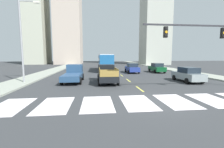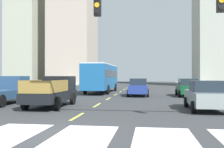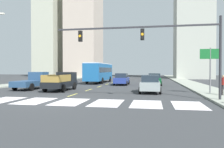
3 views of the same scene
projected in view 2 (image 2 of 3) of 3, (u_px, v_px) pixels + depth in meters
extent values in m
plane|color=#343739|center=(45.00, 135.00, 8.83)|extent=(160.00, 160.00, 0.00)
cube|color=silver|center=(9.00, 134.00, 9.01)|extent=(1.97, 3.47, 0.01)
cube|color=silver|center=(83.00, 136.00, 8.65)|extent=(1.97, 3.47, 0.01)
cube|color=silver|center=(164.00, 139.00, 8.29)|extent=(1.97, 3.47, 0.01)
cube|color=#D9CF4C|center=(77.00, 116.00, 12.80)|extent=(0.16, 2.40, 0.01)
cube|color=#D9CF4C|center=(97.00, 105.00, 17.75)|extent=(0.16, 2.40, 0.01)
cube|color=#D9CF4C|center=(108.00, 99.00, 22.70)|extent=(0.16, 2.40, 0.01)
cube|color=#D9CF4C|center=(116.00, 95.00, 27.65)|extent=(0.16, 2.40, 0.01)
cube|color=#D9CF4C|center=(121.00, 92.00, 32.60)|extent=(0.16, 2.40, 0.01)
cube|color=#D9CF4C|center=(124.00, 90.00, 37.56)|extent=(0.16, 2.40, 0.01)
cube|color=#D9CF4C|center=(127.00, 88.00, 42.51)|extent=(0.16, 2.40, 0.01)
cube|color=#D9CF4C|center=(129.00, 87.00, 47.46)|extent=(0.16, 2.40, 0.01)
cube|color=black|center=(51.00, 96.00, 16.74)|extent=(1.96, 5.20, 0.56)
cube|color=black|center=(60.00, 83.00, 18.43)|extent=(1.84, 1.60, 1.00)
cube|color=#19232D|center=(62.00, 81.00, 18.86)|extent=(1.72, 0.08, 0.56)
cube|color=black|center=(45.00, 92.00, 15.80)|extent=(1.84, 3.30, 0.06)
cylinder|color=black|center=(46.00, 98.00, 18.42)|extent=(0.22, 0.80, 0.80)
cylinder|color=black|center=(73.00, 99.00, 18.15)|extent=(0.22, 0.80, 0.80)
cylinder|color=black|center=(25.00, 103.00, 15.33)|extent=(0.22, 0.80, 0.80)
cylinder|color=black|center=(57.00, 103.00, 15.06)|extent=(0.22, 0.80, 0.80)
cube|color=olive|center=(31.00, 86.00, 15.93)|extent=(0.06, 3.17, 0.70)
cube|color=olive|center=(60.00, 86.00, 15.68)|extent=(0.06, 3.17, 0.70)
cube|color=olive|center=(34.00, 87.00, 14.23)|extent=(1.80, 0.06, 0.70)
cube|color=navy|center=(1.00, 95.00, 18.09)|extent=(1.96, 5.20, 0.56)
cube|color=navy|center=(13.00, 83.00, 19.77)|extent=(1.84, 1.60, 1.00)
cube|color=#19232D|center=(16.00, 80.00, 20.21)|extent=(1.72, 0.08, 0.56)
cylinder|color=black|center=(0.00, 97.00, 19.76)|extent=(0.22, 0.80, 0.80)
cylinder|color=black|center=(25.00, 97.00, 19.49)|extent=(0.22, 0.80, 0.80)
cylinder|color=black|center=(1.00, 101.00, 16.40)|extent=(0.22, 0.80, 0.80)
cube|color=#1C5C98|center=(101.00, 77.00, 31.07)|extent=(2.50, 10.80, 2.70)
cube|color=#19232D|center=(101.00, 74.00, 31.07)|extent=(2.52, 9.94, 0.80)
cube|color=silver|center=(101.00, 65.00, 31.08)|extent=(2.40, 10.37, 0.12)
cylinder|color=black|center=(97.00, 87.00, 34.55)|extent=(0.22, 1.00, 1.00)
cylinder|color=black|center=(115.00, 87.00, 34.21)|extent=(0.22, 1.00, 1.00)
cylinder|color=black|center=(85.00, 89.00, 28.29)|extent=(0.22, 1.00, 1.00)
cylinder|color=black|center=(108.00, 90.00, 27.95)|extent=(0.22, 1.00, 1.00)
cube|color=gray|center=(206.00, 98.00, 15.15)|extent=(1.80, 4.40, 0.76)
cube|color=#1E2833|center=(206.00, 86.00, 15.00)|extent=(1.58, 2.11, 0.64)
cylinder|color=black|center=(186.00, 102.00, 16.62)|extent=(0.22, 0.64, 0.64)
cylinder|color=black|center=(216.00, 102.00, 16.37)|extent=(0.22, 0.64, 0.64)
cylinder|color=black|center=(193.00, 107.00, 13.92)|extent=(0.22, 0.64, 0.64)
cube|color=#0F4B25|center=(188.00, 89.00, 25.31)|extent=(1.80, 4.40, 0.76)
cube|color=#1E2833|center=(188.00, 82.00, 25.17)|extent=(1.58, 2.11, 0.64)
cylinder|color=black|center=(176.00, 92.00, 26.78)|extent=(0.22, 0.64, 0.64)
cylinder|color=black|center=(195.00, 92.00, 26.54)|extent=(0.22, 0.64, 0.64)
cylinder|color=black|center=(180.00, 94.00, 24.08)|extent=(0.22, 0.64, 0.64)
cylinder|color=black|center=(200.00, 94.00, 23.83)|extent=(0.22, 0.64, 0.64)
cube|color=navy|center=(138.00, 89.00, 25.79)|extent=(1.80, 4.40, 0.76)
cube|color=#1E2833|center=(138.00, 82.00, 25.65)|extent=(1.58, 2.11, 0.64)
cylinder|color=black|center=(130.00, 92.00, 27.27)|extent=(0.22, 0.64, 0.64)
cylinder|color=black|center=(148.00, 92.00, 27.02)|extent=(0.22, 0.64, 0.64)
cylinder|color=black|center=(128.00, 94.00, 24.56)|extent=(0.22, 0.64, 0.64)
cylinder|color=black|center=(148.00, 94.00, 24.32)|extent=(0.22, 0.64, 0.64)
cube|color=black|center=(221.00, 1.00, 10.07)|extent=(0.28, 0.24, 0.84)
cylinder|color=orange|center=(222.00, 0.00, 9.94)|extent=(0.20, 0.04, 0.20)
cylinder|color=black|center=(222.00, 7.00, 9.94)|extent=(0.20, 0.04, 0.20)
cube|color=black|center=(97.00, 6.00, 10.73)|extent=(0.28, 0.24, 0.84)
cylinder|color=orange|center=(97.00, 5.00, 10.60)|extent=(0.20, 0.04, 0.20)
cylinder|color=black|center=(97.00, 11.00, 10.60)|extent=(0.20, 0.04, 0.20)
cube|color=#B6A697|center=(74.00, 19.00, 61.43)|extent=(9.17, 11.91, 30.62)
cube|color=#ACB09B|center=(27.00, 22.00, 63.40)|extent=(7.10, 10.25, 30.08)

